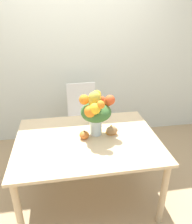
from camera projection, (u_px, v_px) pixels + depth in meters
The scene contains 7 objects.
ground_plane at pixel (88, 193), 2.53m from camera, with size 12.00×12.00×0.00m, color tan.
wall_back at pixel (74, 52), 3.14m from camera, with size 8.00×0.06×2.70m.
dining_table at pixel (87, 146), 2.24m from camera, with size 1.43×1.06×0.74m.
flower_vase at pixel (96, 110), 2.16m from camera, with size 0.36×0.35×0.47m.
pumpkin at pixel (84, 135), 2.19m from camera, with size 0.10×0.10×0.09m.
turkey_figurine at pixel (111, 129), 2.27m from camera, with size 0.12×0.16×0.10m.
dining_chair_near_window at pixel (83, 119), 3.11m from camera, with size 0.44×0.44×1.00m.
Camera 1 is at (-0.22, -1.85, 1.94)m, focal length 35.00 mm.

